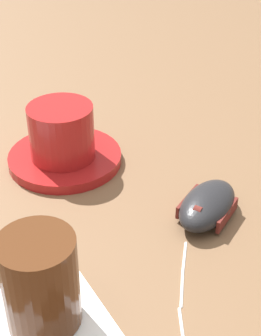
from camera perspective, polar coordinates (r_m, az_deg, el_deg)
name	(u,v)px	position (r m, az deg, el deg)	size (l,w,h in m)	color
ground_plane	(57,231)	(0.60, -8.17, -6.94)	(3.00, 3.00, 0.00)	brown
saucer	(65,158)	(0.72, -7.26, 1.12)	(0.16, 0.16, 0.01)	maroon
coffee_cup	(62,131)	(0.69, -7.63, 4.09)	(0.10, 0.10, 0.07)	maroon
computer_mouse	(207,205)	(0.61, 8.51, -4.09)	(0.11, 0.08, 0.04)	black
mouse_cable	(198,322)	(0.51, 7.46, -16.54)	(0.12, 0.18, 0.00)	white
napkin_under_glass	(40,323)	(0.51, -9.99, -16.57)	(0.12, 0.12, 0.00)	white
drinking_glass	(40,282)	(0.48, -9.97, -12.31)	(0.07, 0.07, 0.10)	#4C2814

